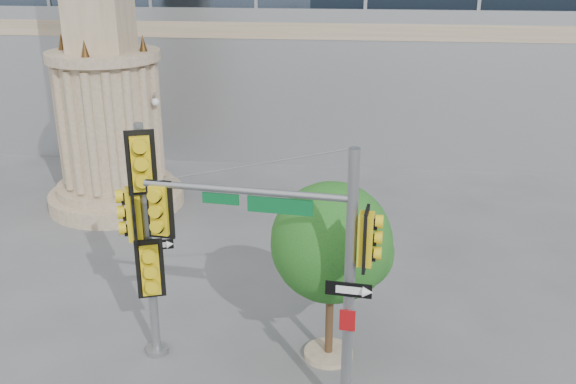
# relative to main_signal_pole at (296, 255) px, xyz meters

# --- Properties ---
(monument) EXTENTS (4.40, 4.40, 16.60)m
(monument) POSITION_rel_main_signal_pole_xyz_m (-6.98, 9.53, 2.35)
(monument) COLOR gray
(monument) RESTS_ON ground
(main_signal_pole) EXTENTS (3.95, 0.76, 5.11)m
(main_signal_pole) POSITION_rel_main_signal_pole_xyz_m (0.00, 0.00, 0.00)
(main_signal_pole) COLOR slate
(main_signal_pole) RESTS_ON ground
(secondary_signal_pole) EXTENTS (0.94, 0.67, 5.00)m
(secondary_signal_pole) POSITION_rel_main_signal_pole_xyz_m (-3.11, 1.31, -0.23)
(secondary_signal_pole) COLOR slate
(secondary_signal_pole) RESTS_ON ground
(street_tree) EXTENTS (2.46, 2.40, 3.84)m
(street_tree) POSITION_rel_main_signal_pole_xyz_m (0.57, 1.75, -0.64)
(street_tree) COLOR gray
(street_tree) RESTS_ON ground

